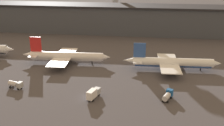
{
  "coord_description": "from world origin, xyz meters",
  "views": [
    {
      "loc": [
        20.95,
        -89.65,
        46.12
      ],
      "look_at": [
        5.72,
        20.71,
        6.0
      ],
      "focal_mm": 45.0,
      "sensor_mm": 36.0,
      "label": 1
    }
  ],
  "objects_px": {
    "service_vehicle_0": "(15,84)",
    "service_vehicle_2": "(93,93)",
    "airplane_1": "(66,56)",
    "service_vehicle_4": "(168,95)",
    "airplane_2": "(172,63)"
  },
  "relations": [
    {
      "from": "service_vehicle_0",
      "to": "service_vehicle_4",
      "type": "bearing_deg",
      "value": 12.42
    },
    {
      "from": "service_vehicle_4",
      "to": "airplane_1",
      "type": "bearing_deg",
      "value": 77.78
    },
    {
      "from": "airplane_2",
      "to": "service_vehicle_4",
      "type": "height_order",
      "value": "airplane_2"
    },
    {
      "from": "airplane_1",
      "to": "service_vehicle_4",
      "type": "bearing_deg",
      "value": -37.48
    },
    {
      "from": "airplane_2",
      "to": "service_vehicle_0",
      "type": "xyz_separation_m",
      "value": [
        -60.96,
        -28.34,
        -1.82
      ]
    },
    {
      "from": "airplane_1",
      "to": "service_vehicle_2",
      "type": "height_order",
      "value": "airplane_1"
    },
    {
      "from": "airplane_1",
      "to": "service_vehicle_0",
      "type": "relative_size",
      "value": 6.97
    },
    {
      "from": "airplane_1",
      "to": "service_vehicle_4",
      "type": "height_order",
      "value": "airplane_1"
    },
    {
      "from": "service_vehicle_2",
      "to": "service_vehicle_4",
      "type": "xyz_separation_m",
      "value": [
        26.31,
        2.62,
        -0.29
      ]
    },
    {
      "from": "airplane_2",
      "to": "service_vehicle_0",
      "type": "height_order",
      "value": "airplane_2"
    },
    {
      "from": "service_vehicle_2",
      "to": "airplane_1",
      "type": "bearing_deg",
      "value": 47.36
    },
    {
      "from": "airplane_2",
      "to": "service_vehicle_0",
      "type": "bearing_deg",
      "value": -158.0
    },
    {
      "from": "service_vehicle_2",
      "to": "service_vehicle_4",
      "type": "height_order",
      "value": "service_vehicle_2"
    },
    {
      "from": "service_vehicle_0",
      "to": "service_vehicle_2",
      "type": "xyz_separation_m",
      "value": [
        31.58,
        -4.52,
        0.37
      ]
    },
    {
      "from": "airplane_2",
      "to": "service_vehicle_4",
      "type": "xyz_separation_m",
      "value": [
        -3.07,
        -30.23,
        -1.74
      ]
    }
  ]
}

